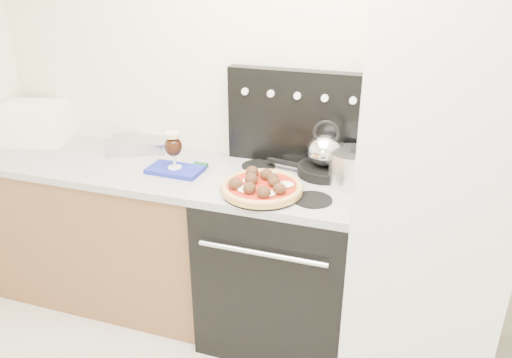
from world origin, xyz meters
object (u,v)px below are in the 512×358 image
at_px(stove_body, 282,263).
at_px(stock_pot, 352,169).
at_px(pizza_pan, 262,192).
at_px(fridge, 433,199).
at_px(oven_mitt, 175,170).
at_px(tea_kettle, 325,147).
at_px(pizza, 262,186).
at_px(skillet, 324,170).
at_px(beer_glass, 174,150).
at_px(base_cabinet, 106,230).
at_px(toaster_oven, 34,123).

relative_size(stove_body, stock_pot, 3.96).
relative_size(pizza_pan, stock_pot, 1.68).
xyz_separation_m(fridge, oven_mitt, (-1.29, 0.01, -0.04)).
height_order(pizza_pan, tea_kettle, tea_kettle).
xyz_separation_m(pizza, tea_kettle, (0.24, 0.31, 0.11)).
xyz_separation_m(skillet, tea_kettle, (0.00, 0.00, 0.13)).
xyz_separation_m(stove_body, beer_glass, (-0.59, -0.01, 0.58)).
height_order(fridge, oven_mitt, fridge).
bearing_deg(stove_body, pizza_pan, -112.90).
height_order(base_cabinet, oven_mitt, oven_mitt).
height_order(toaster_oven, pizza, toaster_oven).
bearing_deg(tea_kettle, pizza_pan, -130.05).
relative_size(oven_mitt, pizza, 0.74).
distance_m(fridge, oven_mitt, 1.29).
distance_m(oven_mitt, stock_pot, 0.92).
height_order(fridge, pizza, fridge).
bearing_deg(oven_mitt, pizza, -14.76).
bearing_deg(tea_kettle, beer_glass, -170.03).
bearing_deg(stock_pot, beer_glass, -173.94).
xyz_separation_m(stove_body, toaster_oven, (-1.61, 0.15, 0.58)).
bearing_deg(skillet, tea_kettle, 0.00).
bearing_deg(fridge, beer_glass, 179.53).
bearing_deg(beer_glass, fridge, -0.47).
distance_m(oven_mitt, pizza_pan, 0.54).
height_order(fridge, beer_glass, fridge).
distance_m(beer_glass, skillet, 0.78).
relative_size(oven_mitt, tea_kettle, 1.41).
height_order(oven_mitt, skillet, skillet).
xyz_separation_m(stove_body, pizza, (-0.06, -0.15, 0.52)).
relative_size(pizza_pan, tea_kettle, 1.85).
bearing_deg(oven_mitt, tea_kettle, 12.49).
xyz_separation_m(fridge, tea_kettle, (-0.53, 0.18, 0.12)).
bearing_deg(pizza_pan, beer_glass, 165.24).
distance_m(pizza, tea_kettle, 0.40).
bearing_deg(pizza_pan, skillet, 52.48).
relative_size(oven_mitt, skillet, 1.05).
height_order(pizza, skillet, pizza).
xyz_separation_m(base_cabinet, tea_kettle, (1.28, 0.13, 0.64)).
relative_size(base_cabinet, tea_kettle, 7.19).
xyz_separation_m(fridge, beer_glass, (-1.29, 0.01, 0.07)).
xyz_separation_m(base_cabinet, pizza, (1.04, -0.18, 0.53)).
bearing_deg(stove_body, beer_glass, -178.60).
bearing_deg(stock_pot, pizza, -148.53).
xyz_separation_m(oven_mitt, pizza, (0.53, -0.14, 0.05)).
bearing_deg(fridge, pizza_pan, -170.51).
bearing_deg(toaster_oven, pizza, -26.57).
distance_m(base_cabinet, skillet, 1.38).
bearing_deg(fridge, pizza, -170.51).
bearing_deg(beer_glass, oven_mitt, 0.00).
bearing_deg(tea_kettle, stock_pot, -28.47).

